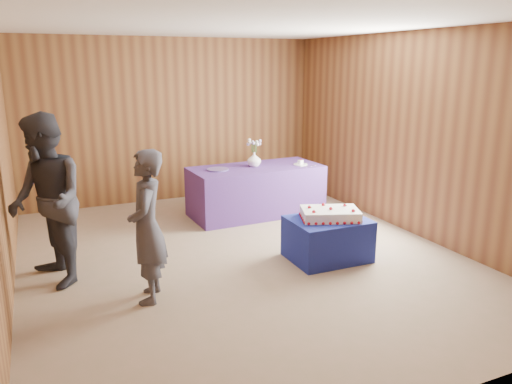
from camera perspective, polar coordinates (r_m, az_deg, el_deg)
ground at (r=6.11m, az=-1.69°, el=-7.44°), size 6.00×6.00×0.00m
room_shell at (r=5.68m, az=-1.83°, el=9.67°), size 5.04×6.04×2.72m
cake_table at (r=6.04m, az=8.17°, el=-5.32°), size 0.91×0.71×0.50m
serving_table at (r=7.69m, az=-0.01°, el=0.16°), size 2.03×0.97×0.75m
sheet_cake at (r=5.94m, az=8.47°, el=-2.50°), size 0.81×0.68×0.16m
vase at (r=7.61m, az=-0.22°, el=3.75°), size 0.28×0.28×0.22m
flower_spray at (r=7.57m, az=-0.22°, el=5.66°), size 0.22×0.23×0.18m
platter at (r=7.39m, az=-4.39°, el=2.58°), size 0.37×0.37×0.02m
plate at (r=7.79m, az=5.10°, el=3.16°), size 0.26×0.26×0.01m
cake_slice at (r=7.78m, az=5.11°, el=3.44°), size 0.09×0.08×0.08m
knife at (r=7.68m, az=5.95°, el=2.95°), size 0.26×0.02×0.00m
guest_left at (r=4.93m, az=-12.34°, el=-3.91°), size 0.51×0.63×1.51m
guest_right at (r=5.55m, az=-22.81°, el=-0.99°), size 0.89×1.03×1.82m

